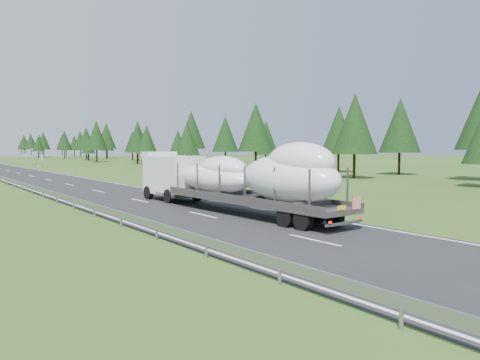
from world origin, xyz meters
TOP-DOWN VIEW (x-y plane):
  - ground at (0.00, 0.00)m, footprint 400.00×400.00m
  - highway_sign at (7.20, 80.00)m, footprint 0.08×0.90m
  - tree_line_right at (39.44, 114.05)m, footprint 27.59×343.70m
  - boat_truck at (2.16, 9.03)m, footprint 3.13×19.24m

SIDE VIEW (x-z plane):
  - ground at x=0.00m, z-range 0.00..0.00m
  - highway_sign at x=7.20m, z-range 0.51..3.11m
  - boat_truck at x=2.16m, z-range 0.06..4.24m
  - tree_line_right at x=39.44m, z-range 0.54..12.99m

